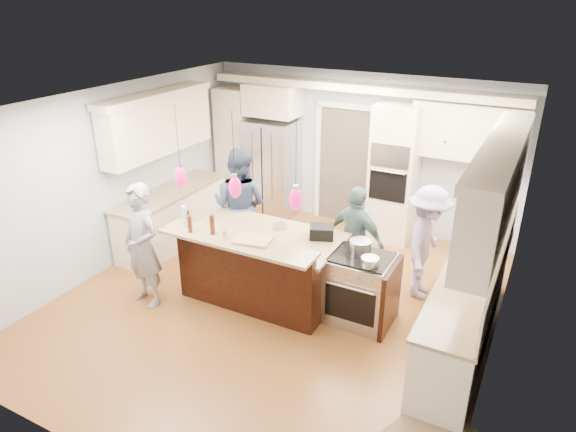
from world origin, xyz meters
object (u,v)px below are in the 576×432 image
refrigerator (272,168)px  kitchen_island (263,264)px  island_range (362,289)px  person_far_left (240,205)px  person_bar_end (142,246)px

refrigerator → kitchen_island: size_ratio=0.86×
island_range → kitchen_island: bearing=-176.9°
island_range → person_far_left: (-2.26, 0.70, 0.45)m
refrigerator → kitchen_island: (1.30, -2.57, -0.41)m
island_range → person_far_left: person_far_left is taller
island_range → person_far_left: bearing=162.8°
person_bar_end → kitchen_island: bearing=45.8°
refrigerator → person_far_left: (0.45, -1.79, 0.00)m
person_far_left → refrigerator: bearing=-81.9°
person_bar_end → person_far_left: (0.45, 1.65, 0.05)m
kitchen_island → person_far_left: size_ratio=1.16×
refrigerator → person_far_left: size_ratio=0.99×
island_range → refrigerator: bearing=137.4°
refrigerator → island_range: refrigerator is taller
person_bar_end → person_far_left: bearing=86.7°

